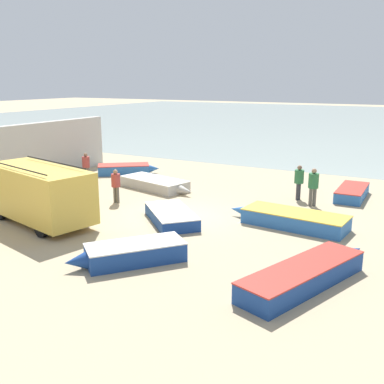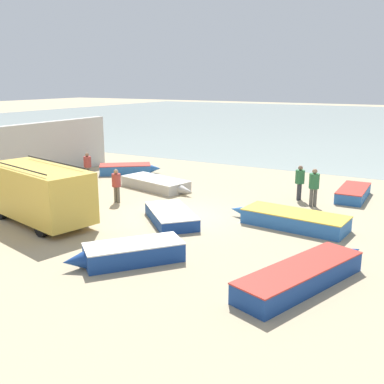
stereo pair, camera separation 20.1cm
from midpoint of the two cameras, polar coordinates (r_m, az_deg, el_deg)
name	(u,v)px [view 1 (the left image)]	position (r m, az deg, el deg)	size (l,w,h in m)	color
ground_plane	(177,216)	(19.40, -2.19, -3.03)	(200.00, 200.00, 0.00)	tan
sea_water	(366,122)	(68.76, 21.12, 8.35)	(120.00, 80.00, 0.01)	#99A89E
harbor_wall	(16,155)	(26.99, -21.62, 4.42)	(0.50, 13.97, 3.29)	#BCB7AD
parked_van	(38,193)	(19.23, -19.23, -0.06)	(5.70, 3.20, 2.44)	gold
fishing_rowboat_0	(352,192)	(23.71, 19.47, 0.00)	(1.30, 3.90, 0.54)	#2D66AD
fishing_rowboat_1	(156,184)	(24.17, -4.84, 1.04)	(4.79, 2.49, 0.55)	#ADA89E
fishing_rowboat_2	(291,219)	(18.37, 12.18, -3.34)	(5.03, 1.91, 0.61)	#2D66AD
fishing_rowboat_3	(307,274)	(13.43, 14.00, -10.03)	(2.66, 5.57, 0.61)	navy
fishing_rowboat_4	(171,215)	(18.60, -3.05, -2.98)	(3.51, 3.38, 0.51)	navy
fishing_rowboat_5	(131,253)	(14.61, -8.14, -7.69)	(3.10, 3.52, 0.63)	navy
fishing_rowboat_6	(126,169)	(28.31, -8.61, 2.89)	(3.56, 3.07, 0.60)	#2D66AD
fisherman_0	(116,183)	(21.53, -9.91, 1.14)	(0.42, 0.42, 1.61)	#5B564C
fisherman_1	(86,164)	(26.65, -13.52, 3.45)	(0.43, 0.43, 1.63)	#5B564C
fisherman_2	(299,179)	(22.35, 13.18, 1.59)	(0.45, 0.45, 1.70)	#38383D
fisherman_3	(313,184)	(21.32, 14.90, 1.02)	(0.47, 0.47, 1.78)	#5B564C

